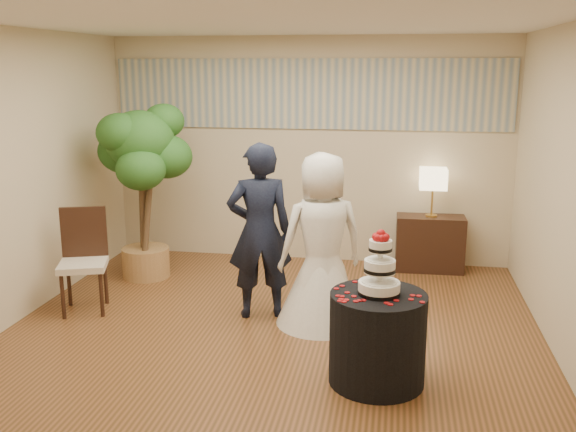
% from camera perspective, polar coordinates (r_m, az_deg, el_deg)
% --- Properties ---
extents(floor, '(5.00, 5.00, 0.00)m').
position_cam_1_polar(floor, '(6.05, -1.60, -10.56)').
color(floor, brown).
rests_on(floor, ground).
extents(ceiling, '(5.00, 5.00, 0.00)m').
position_cam_1_polar(ceiling, '(5.55, -1.79, 16.94)').
color(ceiling, white).
rests_on(ceiling, wall_back).
extents(wall_back, '(5.00, 0.06, 2.80)m').
position_cam_1_polar(wall_back, '(8.07, 1.83, 5.82)').
color(wall_back, beige).
rests_on(wall_back, ground).
extents(wall_front, '(5.00, 0.06, 2.80)m').
position_cam_1_polar(wall_front, '(3.30, -10.34, -5.38)').
color(wall_front, beige).
rests_on(wall_front, ground).
extents(wall_left, '(0.06, 5.00, 2.80)m').
position_cam_1_polar(wall_left, '(6.60, -23.54, 3.05)').
color(wall_left, beige).
rests_on(wall_left, ground).
extents(wall_right, '(0.06, 5.00, 2.80)m').
position_cam_1_polar(wall_right, '(5.70, 23.78, 1.59)').
color(wall_right, beige).
rests_on(wall_right, ground).
extents(mural_border, '(4.90, 0.02, 0.85)m').
position_cam_1_polar(mural_border, '(7.99, 1.85, 10.78)').
color(mural_border, '#A2A597').
rests_on(mural_border, wall_back).
extents(groom, '(0.73, 0.59, 1.74)m').
position_cam_1_polar(groom, '(6.24, -2.54, -1.35)').
color(groom, black).
rests_on(groom, floor).
extents(bride, '(1.16, 1.16, 1.67)m').
position_cam_1_polar(bride, '(6.07, 3.05, -2.12)').
color(bride, white).
rests_on(bride, floor).
extents(cake_table, '(0.80, 0.80, 0.73)m').
position_cam_1_polar(cake_table, '(5.14, 7.94, -10.72)').
color(cake_table, black).
rests_on(cake_table, floor).
extents(wedding_cake, '(0.33, 0.33, 0.51)m').
position_cam_1_polar(wedding_cake, '(4.92, 8.17, -4.07)').
color(wedding_cake, white).
rests_on(wedding_cake, cake_table).
extents(console, '(0.82, 0.38, 0.68)m').
position_cam_1_polar(console, '(7.97, 12.50, -2.39)').
color(console, black).
rests_on(console, floor).
extents(table_lamp, '(0.32, 0.32, 0.58)m').
position_cam_1_polar(table_lamp, '(7.83, 12.72, 2.04)').
color(table_lamp, beige).
rests_on(table_lamp, console).
extents(ficus_tree, '(1.39, 1.39, 2.06)m').
position_cam_1_polar(ficus_tree, '(7.57, -12.82, 2.17)').
color(ficus_tree, '#285B1E').
rests_on(ficus_tree, floor).
extents(side_chair, '(0.61, 0.62, 1.04)m').
position_cam_1_polar(side_chair, '(6.76, -17.77, -3.91)').
color(side_chair, black).
rests_on(side_chair, floor).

